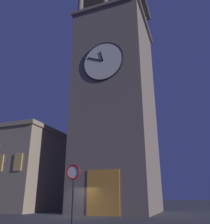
# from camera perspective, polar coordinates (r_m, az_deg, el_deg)

# --- Properties ---
(ground_plane) EXTENTS (200.00, 200.00, 0.00)m
(ground_plane) POSITION_cam_1_polar(r_m,az_deg,el_deg) (22.06, -6.83, -24.02)
(ground_plane) COLOR #424247
(clocktower) EXTENTS (8.81, 9.54, 31.04)m
(clocktower) POSITION_cam_1_polar(r_m,az_deg,el_deg) (28.83, 2.77, 1.99)
(clocktower) COLOR #75665B
(clocktower) RESTS_ON ground_plane
(no_horn_sign) EXTENTS (0.78, 0.14, 3.23)m
(no_horn_sign) POSITION_cam_1_polar(r_m,az_deg,el_deg) (12.55, -7.73, -15.64)
(no_horn_sign) COLOR black
(no_horn_sign) RESTS_ON ground_plane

